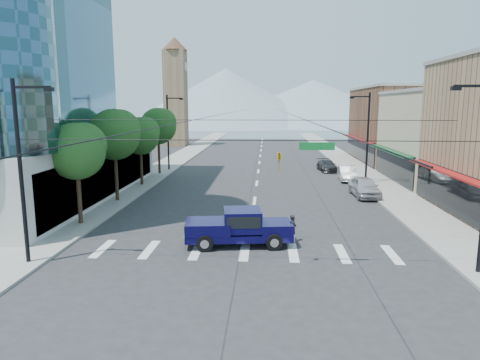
{
  "coord_description": "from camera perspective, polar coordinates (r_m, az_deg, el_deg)",
  "views": [
    {
      "loc": [
        0.9,
        -20.48,
        7.77
      ],
      "look_at": [
        -0.77,
        6.75,
        3.0
      ],
      "focal_mm": 32.0,
      "sensor_mm": 36.0,
      "label": 1
    }
  ],
  "objects": [
    {
      "name": "clock_tower",
      "position": [
        84.34,
        -8.59,
        11.77
      ],
      "size": [
        4.8,
        4.8,
        20.4
      ],
      "color": "#8C6B4C",
      "rests_on": "ground"
    },
    {
      "name": "parked_car_far",
      "position": [
        52.25,
        11.52,
        1.9
      ],
      "size": [
        2.27,
        4.72,
        1.32
      ],
      "primitive_type": "imported",
      "rotation": [
        0.0,
        0.0,
        0.09
      ],
      "color": "#29292B",
      "rests_on": "ground"
    },
    {
      "name": "mountain_left",
      "position": [
        171.25,
        -1.86,
        11.0
      ],
      "size": [
        80.0,
        80.0,
        22.0
      ],
      "primitive_type": "cone",
      "color": "gray",
      "rests_on": "ground"
    },
    {
      "name": "tree_near",
      "position": [
        29.28,
        -20.69,
        3.84
      ],
      "size": [
        3.65,
        3.64,
        6.71
      ],
      "color": "black",
      "rests_on": "ground"
    },
    {
      "name": "lamp_pole_nw",
      "position": [
        51.86,
        -9.45,
        6.66
      ],
      "size": [
        2.0,
        0.25,
        9.0
      ],
      "color": "black",
      "rests_on": "ground"
    },
    {
      "name": "pickup_truck",
      "position": [
        24.11,
        -0.25,
        -6.23
      ],
      "size": [
        6.24,
        2.9,
        2.04
      ],
      "rotation": [
        0.0,
        0.0,
        0.12
      ],
      "color": "#0B083C",
      "rests_on": "ground"
    },
    {
      "name": "mountain_right",
      "position": [
        181.49,
        9.7,
        10.18
      ],
      "size": [
        90.0,
        90.0,
        18.0
      ],
      "primitive_type": "cone",
      "color": "gray",
      "rests_on": "ground"
    },
    {
      "name": "sidewalk_right",
      "position": [
        61.97,
        13.81,
        2.5
      ],
      "size": [
        4.0,
        120.0,
        0.15
      ],
      "primitive_type": "cube",
      "color": "gray",
      "rests_on": "ground"
    },
    {
      "name": "shop_mid",
      "position": [
        48.52,
        26.79,
        5.0
      ],
      "size": [
        12.0,
        14.0,
        9.0
      ],
      "primitive_type": "cube",
      "color": "tan",
      "rests_on": "ground"
    },
    {
      "name": "signal_rig",
      "position": [
        19.74,
        1.4,
        0.8
      ],
      "size": [
        21.8,
        0.2,
        9.0
      ],
      "color": "black",
      "rests_on": "ground"
    },
    {
      "name": "shop_far",
      "position": [
        63.48,
        21.16,
        6.76
      ],
      "size": [
        12.0,
        18.0,
        10.0
      ],
      "primitive_type": "cube",
      "color": "brown",
      "rests_on": "ground"
    },
    {
      "name": "tree_midfar",
      "position": [
        42.4,
        -12.97,
        5.91
      ],
      "size": [
        3.65,
        3.64,
        6.71
      ],
      "color": "black",
      "rests_on": "ground"
    },
    {
      "name": "parked_car_mid",
      "position": [
        46.12,
        14.08,
        0.88
      ],
      "size": [
        1.88,
        4.7,
        1.52
      ],
      "primitive_type": "imported",
      "rotation": [
        0.0,
        0.0,
        -0.06
      ],
      "color": "silver",
      "rests_on": "ground"
    },
    {
      "name": "ground",
      "position": [
        21.92,
        0.94,
        -10.84
      ],
      "size": [
        160.0,
        160.0,
        0.0
      ],
      "primitive_type": "plane",
      "color": "#28282B",
      "rests_on": "ground"
    },
    {
      "name": "pedestrian",
      "position": [
        24.92,
        7.09,
        -6.41
      ],
      "size": [
        0.54,
        0.67,
        1.6
      ],
      "primitive_type": "imported",
      "rotation": [
        0.0,
        0.0,
        1.27
      ],
      "color": "black",
      "rests_on": "ground"
    },
    {
      "name": "parked_car_near",
      "position": [
        38.3,
        16.27,
        -0.89
      ],
      "size": [
        2.17,
        5.04,
        1.7
      ],
      "primitive_type": "imported",
      "rotation": [
        0.0,
        0.0,
        0.03
      ],
      "color": "#B3B2B7",
      "rests_on": "ground"
    },
    {
      "name": "sidewalk_left",
      "position": [
        62.32,
        -8.48,
        2.72
      ],
      "size": [
        4.0,
        120.0,
        0.15
      ],
      "primitive_type": "cube",
      "color": "gray",
      "rests_on": "ground"
    },
    {
      "name": "lamp_pole_ne",
      "position": [
        43.68,
        16.5,
        5.8
      ],
      "size": [
        2.0,
        0.25,
        9.0
      ],
      "color": "black",
      "rests_on": "ground"
    },
    {
      "name": "tree_midnear",
      "position": [
        35.71,
        -16.18,
        6.04
      ],
      "size": [
        4.09,
        4.09,
        7.52
      ],
      "color": "black",
      "rests_on": "ground"
    },
    {
      "name": "tree_far",
      "position": [
        49.11,
        -10.69,
        7.21
      ],
      "size": [
        4.09,
        4.09,
        7.52
      ],
      "color": "black",
      "rests_on": "ground"
    }
  ]
}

